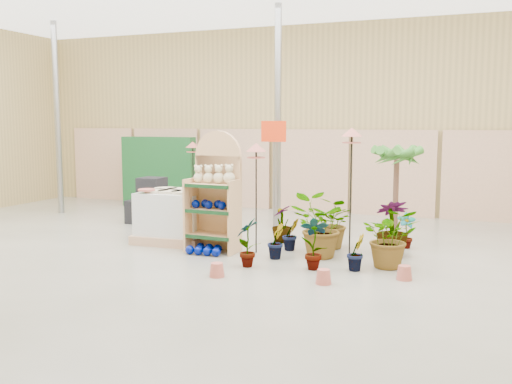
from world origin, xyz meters
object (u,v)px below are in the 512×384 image
bird_table_front (256,151)px  potted_plant_2 (318,227)px  pallet_stack (175,217)px  display_shelf (216,196)px

bird_table_front → potted_plant_2: size_ratio=1.80×
pallet_stack → bird_table_front: 2.12m
display_shelf → bird_table_front: 1.05m
pallet_stack → potted_plant_2: 2.77m
display_shelf → potted_plant_2: 1.82m
pallet_stack → potted_plant_2: potted_plant_2 is taller
pallet_stack → display_shelf: bearing=-20.5°
display_shelf → pallet_stack: size_ratio=1.52×
pallet_stack → bird_table_front: size_ratio=0.73×
display_shelf → potted_plant_2: bearing=5.4°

